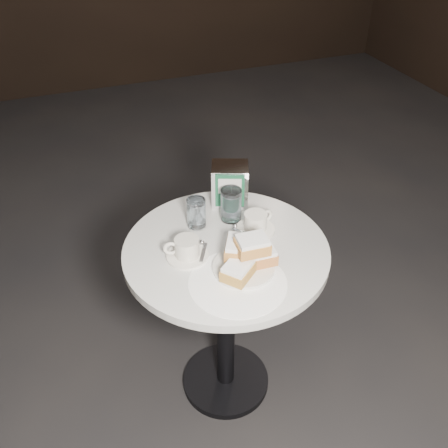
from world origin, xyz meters
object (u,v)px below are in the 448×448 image
cafe_table (226,290)px  beignet_plate (246,258)px  coffee_cup_right (256,223)px  water_glass_left (196,213)px  coffee_cup_left (187,249)px  napkin_dispenser (230,184)px  water_glass_right (231,205)px

cafe_table → beignet_plate: (0.02, -0.13, 0.25)m
coffee_cup_right → water_glass_left: 0.21m
cafe_table → coffee_cup_left: bearing=179.7°
water_glass_left → napkin_dispenser: napkin_dispenser is taller
coffee_cup_right → water_glass_right: bearing=102.8°
coffee_cup_right → napkin_dispenser: size_ratio=1.05×
cafe_table → coffee_cup_right: size_ratio=4.35×
cafe_table → coffee_cup_right: coffee_cup_right is taller
coffee_cup_left → water_glass_right: bearing=48.0°
beignet_plate → coffee_cup_right: size_ratio=1.52×
coffee_cup_left → napkin_dispenser: napkin_dispenser is taller
coffee_cup_right → napkin_dispenser: (-0.02, 0.20, 0.05)m
coffee_cup_left → water_glass_right: (0.21, 0.15, 0.03)m
cafe_table → coffee_cup_left: 0.27m
coffee_cup_right → water_glass_left: bearing=134.5°
coffee_cup_left → cafe_table: bearing=12.8°
water_glass_left → coffee_cup_right: bearing=-28.7°
coffee_cup_right → water_glass_right: water_glass_right is taller
water_glass_left → water_glass_right: water_glass_right is taller
water_glass_right → napkin_dispenser: 0.11m
cafe_table → water_glass_right: size_ratio=6.10×
coffee_cup_right → cafe_table: bearing=-175.0°
napkin_dispenser → cafe_table: bearing=-92.3°
coffee_cup_right → water_glass_left: water_glass_left is taller
beignet_plate → coffee_cup_left: (-0.16, 0.13, -0.02)m
cafe_table → coffee_cup_left: coffee_cup_left is taller
water_glass_left → water_glass_right: 0.13m
coffee_cup_right → napkin_dispenser: bearing=78.9°
coffee_cup_left → napkin_dispenser: size_ratio=1.02×
napkin_dispenser → coffee_cup_right: bearing=-63.0°
beignet_plate → water_glass_left: size_ratio=2.38×
beignet_plate → napkin_dispenser: bearing=76.4°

